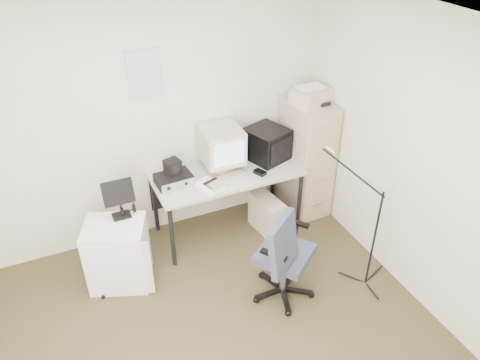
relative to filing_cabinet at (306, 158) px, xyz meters
name	(u,v)px	position (x,y,z in m)	size (l,w,h in m)	color
floor	(227,352)	(-1.58, -1.48, -0.66)	(3.60, 3.60, 0.01)	#332D16
ceiling	(219,45)	(-1.58, -1.48, 1.85)	(3.60, 3.60, 0.01)	white
wall_back	(151,123)	(-1.58, 0.32, 0.60)	(3.60, 0.02, 2.50)	beige
wall_right	(431,172)	(0.22, -1.48, 0.60)	(0.02, 3.60, 2.50)	beige
wall_calendar	(144,73)	(-1.60, 0.31, 1.10)	(0.30, 0.02, 0.44)	white
filing_cabinet	(306,158)	(0.00, 0.00, 0.00)	(0.40, 0.60, 1.30)	#C1B09C
printer	(312,96)	(0.00, -0.01, 0.73)	(0.40, 0.27, 0.15)	#C1B691
desk	(227,201)	(-0.95, -0.03, -0.29)	(1.50, 0.70, 0.73)	#B5B49B
crt_monitor	(221,148)	(-0.96, 0.08, 0.30)	(0.39, 0.41, 0.43)	#C1B691
crt_tv	(267,144)	(-0.46, 0.06, 0.25)	(0.37, 0.39, 0.34)	black
desk_speaker	(240,155)	(-0.74, 0.10, 0.16)	(0.08, 0.08, 0.16)	beige
keyboard	(226,180)	(-1.02, -0.18, 0.09)	(0.45, 0.16, 0.02)	#C1B691
mouse	(260,172)	(-0.66, -0.20, 0.10)	(0.07, 0.12, 0.04)	black
radio_receiver	(174,179)	(-1.50, -0.01, 0.13)	(0.34, 0.24, 0.10)	black
radio_speaker	(173,167)	(-1.49, 0.03, 0.25)	(0.14, 0.13, 0.14)	black
papers	(209,185)	(-1.20, -0.20, 0.09)	(0.20, 0.27, 0.02)	white
pc_tower	(267,214)	(-0.57, -0.22, -0.45)	(0.19, 0.44, 0.41)	#C1B691
office_chair	(285,252)	(-0.86, -1.11, -0.15)	(0.57, 0.57, 0.99)	#343C50
side_cart	(118,254)	(-2.17, -0.33, -0.32)	(0.53, 0.42, 0.66)	silver
music_stand	(119,198)	(-2.07, -0.22, 0.21)	(0.27, 0.14, 0.40)	black
headphones	(128,209)	(-2.00, -0.20, 0.05)	(0.14, 0.14, 0.03)	black
mic_stand	(377,226)	(-0.08, -1.31, 0.03)	(0.02, 0.02, 1.36)	black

